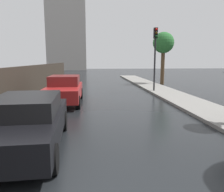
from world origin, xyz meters
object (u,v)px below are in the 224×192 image
object	(u,v)px
car_red_near_kerb	(64,89)
street_tree_mid	(163,44)
car_black_far_ahead	(27,121)
traffic_light	(155,48)

from	to	relation	value
car_red_near_kerb	street_tree_mid	xyz separation A→B (m)	(8.59, 9.04, 3.18)
car_red_near_kerb	car_black_far_ahead	world-z (taller)	car_red_near_kerb
car_red_near_kerb	traffic_light	bearing A→B (deg)	-149.29
car_black_far_ahead	traffic_light	size ratio (longest dim) A/B	1.02
car_red_near_kerb	car_black_far_ahead	xyz separation A→B (m)	(-0.26, -6.46, -0.02)
car_red_near_kerb	car_black_far_ahead	bearing A→B (deg)	87.91
car_black_far_ahead	street_tree_mid	distance (m)	18.14
car_black_far_ahead	street_tree_mid	bearing A→B (deg)	-122.22
traffic_light	street_tree_mid	world-z (taller)	street_tree_mid
car_red_near_kerb	street_tree_mid	size ratio (longest dim) A/B	0.89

